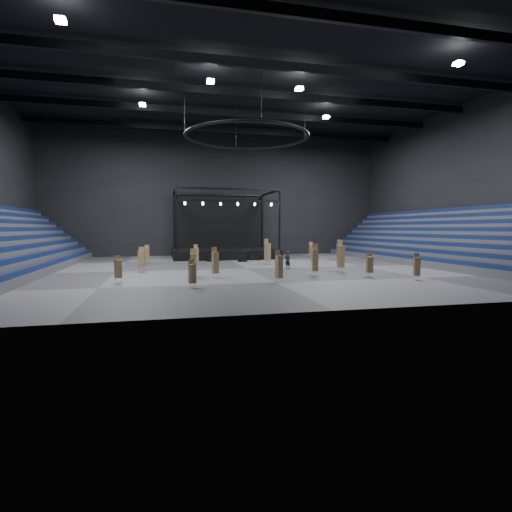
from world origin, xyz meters
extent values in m
plane|color=#515153|center=(0.00, 0.00, 0.00)|extent=(50.00, 50.00, 0.00)
cube|color=black|center=(0.00, 0.00, 18.00)|extent=(50.00, 42.00, 0.20)
cube|color=black|center=(0.00, 21.00, 9.00)|extent=(50.00, 0.20, 18.00)
cube|color=black|center=(0.00, -21.00, 9.00)|extent=(50.00, 0.20, 18.00)
cube|color=black|center=(25.00, 0.00, 9.00)|extent=(0.20, 42.00, 18.00)
cube|color=#474749|center=(-21.40, 0.00, 0.38)|extent=(7.20, 40.00, 0.75)
cube|color=#0D1A3B|center=(-18.12, 0.00, 0.95)|extent=(0.59, 40.00, 0.40)
cube|color=#474749|center=(-21.85, 0.00, 0.75)|extent=(6.30, 40.00, 1.50)
cube|color=#0D1A3B|center=(-19.02, 0.00, 1.70)|extent=(0.59, 40.00, 0.40)
cube|color=#0D1A3B|center=(-19.91, 0.00, 2.45)|extent=(0.59, 40.00, 0.40)
cube|color=#0D1A3B|center=(-20.82, 0.00, 3.20)|extent=(0.59, 40.00, 0.40)
cube|color=#0D1A3B|center=(-21.71, 0.00, 3.95)|extent=(0.59, 40.00, 0.40)
cube|color=#474749|center=(21.40, 0.00, 0.38)|extent=(7.20, 40.00, 0.75)
cube|color=#0D1A3B|center=(18.12, 0.00, 0.95)|extent=(0.59, 40.00, 0.40)
cube|color=#474749|center=(21.85, 0.00, 0.75)|extent=(6.30, 40.00, 1.50)
cube|color=#0D1A3B|center=(19.02, 0.00, 1.70)|extent=(0.59, 40.00, 0.40)
cube|color=#474749|center=(22.30, 0.00, 1.12)|extent=(5.40, 40.00, 2.25)
cube|color=#0D1A3B|center=(19.91, 0.00, 2.45)|extent=(0.59, 40.00, 0.40)
cube|color=#474749|center=(22.75, 0.00, 1.50)|extent=(4.50, 40.00, 3.00)
cube|color=#0D1A3B|center=(20.82, 0.00, 3.20)|extent=(0.59, 40.00, 0.40)
cube|color=#474749|center=(23.20, 0.00, 1.88)|extent=(3.60, 40.00, 3.75)
cube|color=#0D1A3B|center=(21.71, 0.00, 3.95)|extent=(0.59, 40.00, 0.40)
cube|color=#474749|center=(23.65, 0.00, 2.25)|extent=(2.70, 40.00, 4.50)
cube|color=#0D1A3B|center=(22.61, 0.00, 4.70)|extent=(0.59, 40.00, 0.40)
cube|color=#474749|center=(24.10, 0.00, 2.62)|extent=(1.80, 40.00, 5.25)
cube|color=#0D1A3B|center=(23.52, 0.00, 5.45)|extent=(0.59, 40.00, 0.40)
cube|color=#474749|center=(24.55, 0.00, 3.00)|extent=(0.90, 40.00, 6.00)
cube|color=#0D1A3B|center=(24.41, 0.00, 6.20)|extent=(0.59, 40.00, 0.40)
cube|color=black|center=(0.00, 15.50, 0.60)|extent=(14.00, 10.00, 1.20)
cube|color=black|center=(0.00, 20.30, 5.20)|extent=(13.30, 0.30, 8.00)
cylinder|color=black|center=(-6.60, 10.90, 5.10)|extent=(0.24, 0.24, 7.80)
cylinder|color=black|center=(-6.60, 20.10, 5.10)|extent=(0.24, 0.24, 7.80)
cylinder|color=black|center=(6.60, 10.90, 5.10)|extent=(0.24, 0.24, 7.80)
cylinder|color=black|center=(6.60, 20.10, 5.10)|extent=(0.24, 0.24, 7.80)
cube|color=black|center=(0.00, 10.90, 9.00)|extent=(13.40, 0.25, 0.25)
cube|color=black|center=(0.00, 20.10, 9.00)|extent=(13.40, 0.25, 0.25)
cube|color=black|center=(0.00, 10.90, 7.50)|extent=(13.40, 0.20, 0.20)
cylinder|color=white|center=(-5.50, 10.90, 7.10)|extent=(0.24, 0.24, 0.35)
cylinder|color=white|center=(-3.30, 10.90, 7.10)|extent=(0.24, 0.24, 0.35)
cylinder|color=white|center=(-1.10, 10.90, 7.10)|extent=(0.24, 0.24, 0.35)
cylinder|color=white|center=(1.10, 10.90, 7.10)|extent=(0.24, 0.24, 0.35)
cylinder|color=white|center=(3.30, 10.90, 7.10)|extent=(0.24, 0.24, 0.35)
cylinder|color=white|center=(5.50, 10.90, 7.10)|extent=(0.24, 0.24, 0.35)
torus|color=black|center=(0.00, 0.00, 13.00)|extent=(12.30, 12.30, 0.30)
cylinder|color=black|center=(6.00, 0.00, 15.50)|extent=(0.04, 0.04, 5.00)
cylinder|color=black|center=(0.00, 6.00, 15.50)|extent=(0.04, 0.04, 5.00)
cylinder|color=black|center=(-6.00, 0.00, 15.50)|extent=(0.04, 0.04, 5.00)
cylinder|color=black|center=(0.00, -6.00, 15.50)|extent=(0.04, 0.04, 5.00)
cube|color=black|center=(0.00, -15.00, 17.20)|extent=(49.00, 0.35, 0.70)
cube|color=black|center=(0.00, -7.00, 17.20)|extent=(49.00, 0.35, 0.70)
cube|color=black|center=(0.00, 0.00, 17.20)|extent=(49.00, 0.35, 0.70)
cube|color=black|center=(0.00, 7.00, 17.20)|extent=(49.00, 0.35, 0.70)
cube|color=black|center=(0.00, 15.00, 17.20)|extent=(49.00, 0.35, 0.70)
cube|color=white|center=(-14.00, -12.00, 16.60)|extent=(0.60, 0.60, 0.25)
cube|color=white|center=(14.00, -12.00, 16.60)|extent=(0.60, 0.60, 0.25)
cube|color=white|center=(-10.00, 4.00, 16.60)|extent=(0.60, 0.60, 0.25)
cube|color=white|center=(10.00, 4.00, 16.60)|extent=(0.60, 0.60, 0.25)
cube|color=white|center=(-4.00, -4.00, 16.60)|extent=(0.60, 0.60, 0.25)
cube|color=white|center=(4.00, -4.00, 16.60)|extent=(0.60, 0.60, 0.25)
cube|color=black|center=(-2.27, 9.46, 0.45)|extent=(1.51, 1.17, 0.90)
cube|color=black|center=(1.15, 8.17, 0.38)|extent=(1.20, 0.71, 0.76)
cube|color=black|center=(3.10, 10.15, 0.46)|extent=(1.53, 1.12, 0.92)
cylinder|color=silver|center=(-6.44, -12.16, 0.17)|extent=(0.03, 0.03, 0.34)
cylinder|color=silver|center=(-6.44, -11.84, 0.17)|extent=(0.03, 0.03, 0.34)
cylinder|color=silver|center=(-6.12, -12.16, 0.17)|extent=(0.03, 0.03, 0.34)
cylinder|color=silver|center=(-6.12, -11.84, 0.17)|extent=(0.03, 0.03, 0.34)
cube|color=tan|center=(-6.28, -12.00, 0.99)|extent=(0.53, 0.53, 1.29)
cube|color=tan|center=(-6.34, -11.84, 1.58)|extent=(0.38, 0.19, 0.71)
cylinder|color=silver|center=(-4.77, 5.57, 0.19)|extent=(0.03, 0.03, 0.37)
cylinder|color=silver|center=(-4.77, 5.92, 0.19)|extent=(0.03, 0.03, 0.37)
cylinder|color=silver|center=(-4.42, 5.57, 0.19)|extent=(0.03, 0.03, 0.37)
cylinder|color=silver|center=(-4.42, 5.92, 0.19)|extent=(0.03, 0.03, 0.37)
cube|color=tan|center=(-4.60, 5.74, 1.13)|extent=(0.54, 0.54, 1.51)
cube|color=tan|center=(-4.64, 5.92, 1.83)|extent=(0.43, 0.15, 0.83)
cylinder|color=silver|center=(4.24, -7.39, 0.20)|extent=(0.03, 0.03, 0.41)
cylinder|color=silver|center=(4.24, -7.01, 0.20)|extent=(0.03, 0.03, 0.41)
cylinder|color=silver|center=(4.62, -7.39, 0.20)|extent=(0.03, 0.03, 0.41)
cylinder|color=silver|center=(4.62, -7.01, 0.20)|extent=(0.03, 0.03, 0.41)
cube|color=tan|center=(4.43, -7.20, 1.33)|extent=(0.59, 0.59, 1.86)
cube|color=tan|center=(4.48, -7.00, 2.21)|extent=(0.47, 0.18, 1.02)
cylinder|color=silver|center=(12.56, 5.69, 0.20)|extent=(0.03, 0.03, 0.40)
cylinder|color=silver|center=(12.56, 6.08, 0.20)|extent=(0.03, 0.03, 0.40)
cylinder|color=silver|center=(12.95, 5.69, 0.20)|extent=(0.03, 0.03, 0.40)
cylinder|color=silver|center=(12.95, 6.08, 0.20)|extent=(0.03, 0.03, 0.40)
cube|color=tan|center=(12.76, 5.89, 1.31)|extent=(0.52, 0.52, 1.81)
cube|color=tan|center=(12.74, 6.09, 2.16)|extent=(0.47, 0.10, 0.99)
cylinder|color=silver|center=(-4.25, -7.04, 0.19)|extent=(0.03, 0.03, 0.39)
cylinder|color=silver|center=(-4.25, -6.67, 0.19)|extent=(0.03, 0.03, 0.39)
cylinder|color=silver|center=(-3.88, -7.04, 0.19)|extent=(0.03, 0.03, 0.39)
cylinder|color=silver|center=(-3.88, -6.67, 0.19)|extent=(0.03, 0.03, 0.39)
cube|color=tan|center=(-4.07, -6.86, 1.25)|extent=(0.57, 0.57, 1.71)
cube|color=tan|center=(-4.12, -6.67, 2.05)|extent=(0.45, 0.17, 0.94)
cylinder|color=silver|center=(-10.38, -0.92, 0.23)|extent=(0.03, 0.03, 0.45)
cylinder|color=silver|center=(-10.38, -0.49, 0.23)|extent=(0.03, 0.03, 0.45)
cylinder|color=silver|center=(-9.95, -0.92, 0.23)|extent=(0.03, 0.03, 0.45)
cylinder|color=silver|center=(-9.95, -0.49, 0.23)|extent=(0.03, 0.03, 0.45)
cube|color=tan|center=(-10.16, -0.71, 1.21)|extent=(0.61, 0.61, 1.51)
cube|color=tan|center=(-10.14, -0.48, 1.91)|extent=(0.53, 0.13, 0.83)
cylinder|color=silver|center=(10.92, -11.88, 0.18)|extent=(0.03, 0.03, 0.36)
cylinder|color=silver|center=(10.92, -11.54, 0.18)|extent=(0.03, 0.03, 0.36)
cylinder|color=silver|center=(11.27, -11.88, 0.18)|extent=(0.03, 0.03, 0.36)
cylinder|color=silver|center=(11.27, -11.54, 0.18)|extent=(0.03, 0.03, 0.36)
cube|color=tan|center=(11.09, -11.71, 1.07)|extent=(0.54, 0.54, 1.42)
cube|color=tan|center=(11.15, -11.54, 1.73)|extent=(0.41, 0.17, 0.78)
cylinder|color=silver|center=(-5.97, -6.18, 0.20)|extent=(0.03, 0.03, 0.40)
cylinder|color=silver|center=(-5.97, -5.81, 0.20)|extent=(0.03, 0.03, 0.40)
cylinder|color=silver|center=(-5.59, -6.18, 0.20)|extent=(0.03, 0.03, 0.40)
cylinder|color=silver|center=(-5.59, -5.81, 0.20)|extent=(0.03, 0.03, 0.40)
cube|color=tan|center=(-5.78, -5.99, 1.20)|extent=(0.49, 0.49, 1.60)
cube|color=tan|center=(-5.77, -5.80, 1.94)|extent=(0.46, 0.08, 0.88)
cylinder|color=silver|center=(0.04, -10.84, 0.18)|extent=(0.03, 0.03, 0.36)
cylinder|color=silver|center=(0.04, -10.50, 0.18)|extent=(0.03, 0.03, 0.36)
cylinder|color=silver|center=(0.38, -10.84, 0.18)|extent=(0.03, 0.03, 0.36)
cylinder|color=silver|center=(0.38, -10.50, 0.18)|extent=(0.03, 0.03, 0.36)
cube|color=tan|center=(0.21, -10.67, 1.19)|extent=(0.53, 0.53, 1.67)
cube|color=tan|center=(0.15, -10.50, 1.97)|extent=(0.41, 0.17, 0.92)
cylinder|color=silver|center=(-10.15, 6.57, 0.21)|extent=(0.03, 0.03, 0.43)
cylinder|color=silver|center=(-10.15, 6.98, 0.21)|extent=(0.03, 0.03, 0.43)
cylinder|color=silver|center=(-9.74, 6.57, 0.21)|extent=(0.03, 0.03, 0.43)
cylinder|color=silver|center=(-9.74, 6.98, 0.21)|extent=(0.03, 0.03, 0.43)
cube|color=tan|center=(-9.94, 6.78, 1.14)|extent=(0.53, 0.53, 1.43)
cube|color=tan|center=(-9.95, 6.99, 1.81)|extent=(0.50, 0.08, 0.79)
cylinder|color=silver|center=(2.93, 3.68, 0.23)|extent=(0.03, 0.03, 0.45)
cylinder|color=silver|center=(2.93, 4.11, 0.23)|extent=(0.03, 0.03, 0.45)
cylinder|color=silver|center=(3.36, 3.68, 0.23)|extent=(0.03, 0.03, 0.45)
cylinder|color=silver|center=(3.36, 4.11, 0.23)|extent=(0.03, 0.03, 0.45)
cube|color=tan|center=(3.15, 3.89, 1.42)|extent=(0.72, 0.72, 1.93)
cube|color=tan|center=(3.06, 4.10, 2.34)|extent=(0.50, 0.27, 1.06)
cylinder|color=silver|center=(8.22, -9.43, 0.20)|extent=(0.03, 0.03, 0.40)
cylinder|color=silver|center=(8.22, -9.05, 0.20)|extent=(0.03, 0.03, 0.40)
cylinder|color=silver|center=(8.60, -9.43, 0.20)|extent=(0.03, 0.03, 0.40)
cylinder|color=silver|center=(8.60, -9.05, 0.20)|extent=(0.03, 0.03, 0.40)
cube|color=tan|center=(8.41, -9.24, 1.05)|extent=(0.57, 0.57, 1.31)
cube|color=tan|center=(8.46, -9.04, 1.66)|extent=(0.46, 0.16, 0.72)
cylinder|color=silver|center=(7.82, 2.06, 0.17)|extent=(0.03, 0.03, 0.34)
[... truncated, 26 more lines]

